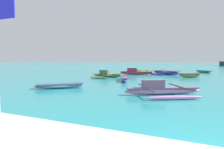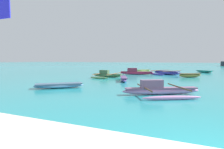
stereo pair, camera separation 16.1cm
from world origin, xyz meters
name	(u,v)px [view 1 (the left image)]	position (x,y,z in m)	size (l,w,h in m)	color
moored_boat_0	(60,85)	(-9.21, 6.90, 0.18)	(2.88, 2.70, 0.31)	#6590BD
moored_boat_1	(190,75)	(-2.01, 18.57, 0.23)	(2.28, 1.67, 0.41)	olive
moored_boat_2	(107,75)	(-9.95, 15.54, 0.24)	(3.26, 4.63, 0.72)	#62985E
moored_boat_3	(142,71)	(-8.57, 24.02, 0.23)	(2.19, 2.25, 0.42)	#C2E56E
moored_boat_4	(124,79)	(-6.95, 12.52, 0.20)	(1.74, 3.07, 0.36)	#8655AA
moored_boat_5	(136,72)	(-8.28, 20.08, 0.28)	(4.15, 1.62, 0.79)	#DA305F
moored_boat_6	(161,90)	(-2.86, 7.18, 0.25)	(3.92, 4.02, 0.78)	#CD83BD
moored_boat_7	(204,71)	(-0.59, 27.31, 0.18)	(2.35, 2.17, 0.31)	teal
moored_boat_8	(166,73)	(-4.90, 21.67, 0.23)	(3.85, 4.23, 0.50)	#5146C5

